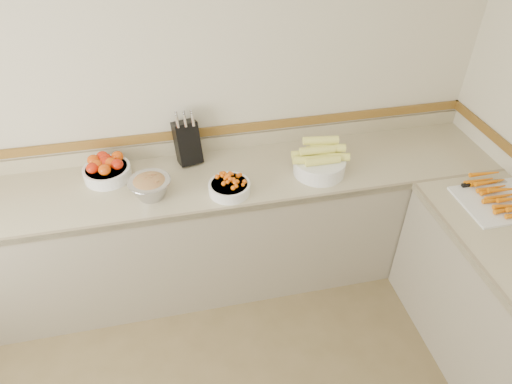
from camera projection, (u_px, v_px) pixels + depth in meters
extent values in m
plane|color=beige|center=(180.00, 99.00, 2.86)|extent=(4.00, 0.00, 4.00)
cube|color=tan|center=(191.00, 183.00, 2.87)|extent=(4.00, 0.65, 0.04)
cube|color=gray|center=(197.00, 234.00, 3.15)|extent=(4.00, 0.63, 0.86)
cube|color=gray|center=(196.00, 215.00, 2.63)|extent=(4.00, 0.02, 0.04)
cube|color=tan|center=(185.00, 147.00, 3.07)|extent=(4.00, 0.02, 0.10)
cube|color=brown|center=(184.00, 134.00, 3.01)|extent=(4.00, 0.02, 0.06)
cube|color=black|center=(187.00, 143.00, 2.95)|extent=(0.19, 0.21, 0.30)
cylinder|color=silver|center=(177.00, 122.00, 2.81)|extent=(0.03, 0.04, 0.08)
cylinder|color=silver|center=(185.00, 121.00, 2.82)|extent=(0.03, 0.04, 0.08)
cylinder|color=silver|center=(193.00, 120.00, 2.82)|extent=(0.03, 0.04, 0.08)
cylinder|color=silver|center=(177.00, 120.00, 2.83)|extent=(0.03, 0.04, 0.08)
cylinder|color=silver|center=(185.00, 119.00, 2.84)|extent=(0.03, 0.04, 0.08)
cylinder|color=silver|center=(192.00, 118.00, 2.85)|extent=(0.03, 0.04, 0.08)
cylinder|color=silver|center=(177.00, 117.00, 2.85)|extent=(0.03, 0.04, 0.08)
cylinder|color=silver|center=(184.00, 116.00, 2.86)|extent=(0.03, 0.04, 0.08)
cylinder|color=silver|center=(192.00, 116.00, 2.87)|extent=(0.03, 0.04, 0.08)
cylinder|color=white|center=(107.00, 173.00, 2.86)|extent=(0.29, 0.29, 0.08)
torus|color=white|center=(106.00, 168.00, 2.84)|extent=(0.29, 0.29, 0.01)
cylinder|color=white|center=(106.00, 168.00, 2.84)|extent=(0.26, 0.26, 0.01)
ellipsoid|color=red|center=(92.00, 168.00, 2.77)|extent=(0.08, 0.08, 0.07)
ellipsoid|color=#DD4908|center=(105.00, 170.00, 2.76)|extent=(0.08, 0.08, 0.07)
ellipsoid|color=red|center=(117.00, 164.00, 2.80)|extent=(0.08, 0.08, 0.07)
ellipsoid|color=#DD4908|center=(93.00, 160.00, 2.84)|extent=(0.08, 0.08, 0.07)
ellipsoid|color=red|center=(105.00, 162.00, 2.83)|extent=(0.08, 0.08, 0.07)
ellipsoid|color=#DD4908|center=(117.00, 157.00, 2.87)|extent=(0.08, 0.08, 0.07)
ellipsoid|color=red|center=(102.00, 157.00, 2.87)|extent=(0.08, 0.08, 0.07)
ellipsoid|color=#DD4908|center=(111.00, 163.00, 2.82)|extent=(0.08, 0.08, 0.07)
ellipsoid|color=red|center=(105.00, 159.00, 2.85)|extent=(0.08, 0.08, 0.07)
ellipsoid|color=#DD4908|center=(97.00, 165.00, 2.80)|extent=(0.08, 0.08, 0.07)
cylinder|color=white|center=(229.00, 188.00, 2.75)|extent=(0.25, 0.25, 0.07)
torus|color=white|center=(229.00, 184.00, 2.73)|extent=(0.25, 0.25, 0.01)
cylinder|color=white|center=(229.00, 184.00, 2.73)|extent=(0.22, 0.22, 0.01)
sphere|color=#E55A08|center=(233.00, 181.00, 2.69)|extent=(0.03, 0.03, 0.03)
sphere|color=#E55A08|center=(232.00, 190.00, 2.65)|extent=(0.03, 0.03, 0.03)
sphere|color=#E55A08|center=(230.00, 177.00, 2.68)|extent=(0.03, 0.03, 0.03)
sphere|color=#E55A08|center=(240.00, 179.00, 2.71)|extent=(0.03, 0.03, 0.03)
sphere|color=#E55A08|center=(228.00, 176.00, 2.69)|extent=(0.03, 0.03, 0.03)
sphere|color=#E55A08|center=(225.00, 177.00, 2.72)|extent=(0.03, 0.03, 0.03)
sphere|color=#E55A08|center=(215.00, 179.00, 2.74)|extent=(0.03, 0.03, 0.03)
sphere|color=#E55A08|center=(229.00, 175.00, 2.70)|extent=(0.03, 0.03, 0.03)
sphere|color=#E55A08|center=(224.00, 183.00, 2.68)|extent=(0.03, 0.03, 0.03)
sphere|color=#E55A08|center=(238.00, 174.00, 2.76)|extent=(0.03, 0.03, 0.03)
sphere|color=#E55A08|center=(229.00, 176.00, 2.69)|extent=(0.03, 0.03, 0.03)
sphere|color=#E55A08|center=(231.00, 175.00, 2.74)|extent=(0.03, 0.03, 0.03)
sphere|color=#E55A08|center=(228.00, 177.00, 2.71)|extent=(0.03, 0.03, 0.03)
sphere|color=#E55A08|center=(242.00, 180.00, 2.72)|extent=(0.03, 0.03, 0.03)
sphere|color=#E55A08|center=(222.00, 176.00, 2.74)|extent=(0.03, 0.03, 0.03)
sphere|color=#E55A08|center=(240.00, 181.00, 2.71)|extent=(0.03, 0.03, 0.03)
sphere|color=#E55A08|center=(232.00, 174.00, 2.75)|extent=(0.03, 0.03, 0.03)
sphere|color=#E55A08|center=(231.00, 175.00, 2.72)|extent=(0.03, 0.03, 0.03)
sphere|color=#E55A08|center=(235.00, 176.00, 2.73)|extent=(0.03, 0.03, 0.03)
sphere|color=#E55A08|center=(231.00, 182.00, 2.67)|extent=(0.03, 0.03, 0.03)
sphere|color=#E55A08|center=(234.00, 179.00, 2.69)|extent=(0.03, 0.03, 0.03)
sphere|color=#E55A08|center=(228.00, 177.00, 2.69)|extent=(0.03, 0.03, 0.03)
sphere|color=#E55A08|center=(223.00, 174.00, 2.76)|extent=(0.03, 0.03, 0.03)
sphere|color=#E55A08|center=(230.00, 177.00, 2.70)|extent=(0.03, 0.03, 0.03)
sphere|color=#E55A08|center=(233.00, 188.00, 2.66)|extent=(0.03, 0.03, 0.03)
sphere|color=#E55A08|center=(232.00, 179.00, 2.68)|extent=(0.03, 0.03, 0.03)
sphere|color=#E55A08|center=(221.00, 183.00, 2.68)|extent=(0.03, 0.03, 0.03)
sphere|color=#E55A08|center=(229.00, 177.00, 2.70)|extent=(0.03, 0.03, 0.03)
sphere|color=#E55A08|center=(236.00, 186.00, 2.66)|extent=(0.03, 0.03, 0.03)
sphere|color=#E55A08|center=(229.00, 175.00, 2.70)|extent=(0.03, 0.03, 0.03)
sphere|color=#E55A08|center=(230.00, 175.00, 2.73)|extent=(0.03, 0.03, 0.03)
sphere|color=#E55A08|center=(226.00, 175.00, 2.73)|extent=(0.03, 0.03, 0.03)
sphere|color=#E55A08|center=(217.00, 177.00, 2.74)|extent=(0.03, 0.03, 0.03)
cylinder|color=white|center=(319.00, 166.00, 2.90)|extent=(0.33, 0.33, 0.10)
torus|color=white|center=(320.00, 160.00, 2.87)|extent=(0.33, 0.33, 0.01)
cylinder|color=#F2EE64|center=(310.00, 160.00, 2.82)|extent=(0.22, 0.08, 0.05)
cylinder|color=#F2EE64|center=(323.00, 161.00, 2.82)|extent=(0.22, 0.05, 0.05)
cylinder|color=#F2EE64|center=(332.00, 156.00, 2.85)|extent=(0.23, 0.11, 0.05)
cylinder|color=#F2EE64|center=(309.00, 154.00, 2.88)|extent=(0.22, 0.07, 0.05)
cylinder|color=#F2EE64|center=(323.00, 151.00, 2.90)|extent=(0.22, 0.12, 0.05)
cylinder|color=#F2EE64|center=(317.00, 150.00, 2.82)|extent=(0.22, 0.06, 0.05)
cylinder|color=#F2EE64|center=(328.00, 148.00, 2.84)|extent=(0.23, 0.10, 0.05)
cylinder|color=#F2EE64|center=(321.00, 140.00, 2.82)|extent=(0.23, 0.08, 0.05)
cylinder|color=#B2B2BA|center=(150.00, 188.00, 2.70)|extent=(0.25, 0.25, 0.12)
torus|color=#B2B2BA|center=(149.00, 181.00, 2.67)|extent=(0.25, 0.25, 0.01)
ellipsoid|color=red|center=(149.00, 182.00, 2.67)|extent=(0.21, 0.21, 0.07)
cube|color=red|center=(151.00, 178.00, 2.66)|extent=(0.02, 0.02, 0.02)
cube|color=#87C25E|center=(151.00, 174.00, 2.69)|extent=(0.02, 0.02, 0.02)
cube|color=red|center=(152.00, 184.00, 2.63)|extent=(0.02, 0.02, 0.02)
cube|color=#87C25E|center=(150.00, 175.00, 2.68)|extent=(0.02, 0.02, 0.02)
cube|color=red|center=(155.00, 179.00, 2.66)|extent=(0.02, 0.02, 0.02)
cube|color=#87C25E|center=(149.00, 179.00, 2.67)|extent=(0.02, 0.02, 0.02)
cube|color=red|center=(151.00, 182.00, 2.65)|extent=(0.02, 0.02, 0.02)
cube|color=#87C25E|center=(151.00, 178.00, 2.67)|extent=(0.02, 0.02, 0.02)
cube|color=red|center=(149.00, 179.00, 2.67)|extent=(0.02, 0.02, 0.02)
cube|color=#87C25E|center=(145.00, 178.00, 2.66)|extent=(0.02, 0.02, 0.02)
cube|color=red|center=(157.00, 181.00, 2.64)|extent=(0.02, 0.02, 0.02)
cube|color=#87C25E|center=(148.00, 179.00, 2.66)|extent=(0.02, 0.02, 0.02)
cube|color=red|center=(154.00, 175.00, 2.69)|extent=(0.02, 0.02, 0.02)
cube|color=#87C25E|center=(154.00, 183.00, 2.64)|extent=(0.02, 0.02, 0.02)
cube|color=white|center=(501.00, 202.00, 2.69)|extent=(0.48, 0.38, 0.01)
cone|color=orange|center=(510.00, 206.00, 2.62)|extent=(0.19, 0.03, 0.03)
cone|color=orange|center=(508.00, 200.00, 2.63)|extent=(0.19, 0.03, 0.03)
cone|color=orange|center=(504.00, 200.00, 2.66)|extent=(0.19, 0.03, 0.03)
cone|color=orange|center=(501.00, 197.00, 2.69)|extent=(0.19, 0.03, 0.03)
cone|color=orange|center=(499.00, 191.00, 2.69)|extent=(0.19, 0.03, 0.03)
cone|color=orange|center=(495.00, 191.00, 2.73)|extent=(0.19, 0.03, 0.03)
cone|color=orange|center=(492.00, 188.00, 2.75)|extent=(0.19, 0.03, 0.03)
cone|color=orange|center=(490.00, 182.00, 2.76)|extent=(0.19, 0.03, 0.03)
cone|color=orange|center=(486.00, 183.00, 2.79)|extent=(0.19, 0.03, 0.03)
cone|color=orange|center=(484.00, 180.00, 2.82)|extent=(0.19, 0.03, 0.03)
cone|color=orange|center=(482.00, 174.00, 2.82)|extent=(0.19, 0.03, 0.03)
cube|color=silver|center=(491.00, 182.00, 2.81)|extent=(0.20, 0.04, 0.00)
cube|color=black|center=(470.00, 185.00, 2.79)|extent=(0.11, 0.02, 0.02)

